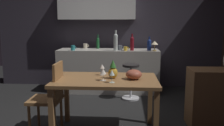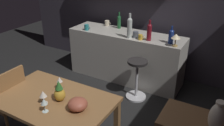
% 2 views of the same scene
% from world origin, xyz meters
% --- Properties ---
extents(ground_plane, '(9.00, 9.00, 0.00)m').
position_xyz_m(ground_plane, '(0.00, 0.00, 0.00)').
color(ground_plane, black).
extents(dining_table, '(1.32, 0.83, 0.74)m').
position_xyz_m(dining_table, '(0.10, -0.46, 0.65)').
color(dining_table, olive).
rests_on(dining_table, ground_plane).
extents(kitchen_counter, '(2.10, 0.60, 0.90)m').
position_xyz_m(kitchen_counter, '(-0.02, 1.56, 0.45)').
color(kitchen_counter, '#B2ADA3').
rests_on(kitchen_counter, ground_plane).
extents(chair_near_window, '(0.40, 0.40, 0.95)m').
position_xyz_m(chair_near_window, '(-0.61, -0.51, 0.52)').
color(chair_near_window, olive).
rests_on(chair_near_window, ground_plane).
extents(bar_stool, '(0.34, 0.34, 0.67)m').
position_xyz_m(bar_stool, '(0.45, 1.04, 0.36)').
color(bar_stool, '#262323').
rests_on(bar_stool, ground_plane).
extents(wine_glass_left, '(0.08, 0.08, 0.15)m').
position_xyz_m(wine_glass_left, '(0.08, -0.57, 0.85)').
color(wine_glass_left, silver).
rests_on(wine_glass_left, dining_table).
extents(wine_glass_right, '(0.07, 0.07, 0.16)m').
position_xyz_m(wine_glass_right, '(0.20, -0.67, 0.86)').
color(wine_glass_right, silver).
rests_on(wine_glass_right, dining_table).
extents(wine_glass_center, '(0.07, 0.07, 0.16)m').
position_xyz_m(wine_glass_center, '(0.04, -0.26, 0.86)').
color(wine_glass_center, silver).
rests_on(wine_glass_center, dining_table).
extents(pineapple_centerpiece, '(0.12, 0.12, 0.24)m').
position_xyz_m(pineapple_centerpiece, '(0.20, -0.45, 0.84)').
color(pineapple_centerpiece, gold).
rests_on(pineapple_centerpiece, dining_table).
extents(fruit_bowl, '(0.20, 0.20, 0.13)m').
position_xyz_m(fruit_bowl, '(0.46, -0.48, 0.80)').
color(fruit_bowl, '#9E4C38').
rests_on(fruit_bowl, dining_table).
extents(wine_bottle_green, '(0.07, 0.07, 0.31)m').
position_xyz_m(wine_bottle_green, '(-0.26, 1.75, 1.03)').
color(wine_bottle_green, '#1E592D').
rests_on(wine_bottle_green, kitchen_counter).
extents(wine_bottle_clear, '(0.08, 0.08, 0.41)m').
position_xyz_m(wine_bottle_clear, '(0.15, 1.36, 1.09)').
color(wine_bottle_clear, silver).
rests_on(wine_bottle_clear, kitchen_counter).
extents(wine_bottle_ruby, '(0.08, 0.08, 0.34)m').
position_xyz_m(wine_bottle_ruby, '(0.47, 1.40, 1.05)').
color(wine_bottle_ruby, maroon).
rests_on(wine_bottle_ruby, kitchen_counter).
extents(wine_bottle_cobalt, '(0.08, 0.08, 0.28)m').
position_xyz_m(wine_bottle_cobalt, '(0.82, 1.45, 1.03)').
color(wine_bottle_cobalt, navy).
rests_on(wine_bottle_cobalt, kitchen_counter).
extents(cup_cream, '(0.12, 0.09, 0.10)m').
position_xyz_m(cup_cream, '(-0.54, 1.79, 0.95)').
color(cup_cream, beige).
rests_on(cup_cream, kitchen_counter).
extents(cup_teal, '(0.12, 0.08, 0.10)m').
position_xyz_m(cup_teal, '(-0.72, 1.36, 0.95)').
color(cup_teal, teal).
rests_on(cup_teal, kitchen_counter).
extents(cup_slate, '(0.13, 0.09, 0.10)m').
position_xyz_m(cup_slate, '(0.23, 1.43, 0.95)').
color(cup_slate, '#515660').
rests_on(cup_slate, kitchen_counter).
extents(cup_mustard, '(0.11, 0.07, 0.09)m').
position_xyz_m(cup_mustard, '(0.35, 1.37, 0.94)').
color(cup_mustard, gold).
rests_on(cup_mustard, kitchen_counter).
extents(counter_lamp, '(0.14, 0.14, 0.20)m').
position_xyz_m(counter_lamp, '(0.92, 1.35, 1.05)').
color(counter_lamp, '#A58447').
rests_on(counter_lamp, kitchen_counter).
extents(vase_ceramic_ivory, '(0.14, 0.14, 0.30)m').
position_xyz_m(vase_ceramic_ivory, '(1.72, -0.23, 0.96)').
color(vase_ceramic_ivory, beige).
rests_on(vase_ceramic_ivory, sideboard_cabinet).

